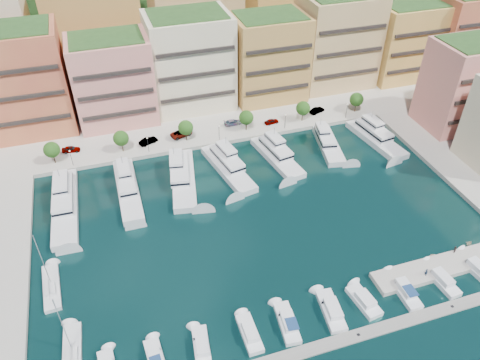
{
  "coord_description": "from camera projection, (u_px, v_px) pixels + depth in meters",
  "views": [
    {
      "loc": [
        -25.68,
        -65.98,
        66.59
      ],
      "look_at": [
        -2.03,
        7.57,
        6.0
      ],
      "focal_mm": 35.0,
      "sensor_mm": 36.0,
      "label": 1
    }
  ],
  "objects": [
    {
      "name": "apartment_4",
      "position": [
        268.0,
        57.0,
        131.06
      ],
      "size": [
        20.0,
        15.5,
        23.8
      ],
      "color": "#B58444",
      "rests_on": "north_quay"
    },
    {
      "name": "sailboat_0",
      "position": [
        72.0,
        352.0,
        73.02
      ],
      "size": [
        3.31,
        10.22,
        13.2
      ],
      "color": "silver",
      "rests_on": "ground"
    },
    {
      "name": "apartment_7",
      "position": [
        464.0,
        32.0,
        144.67
      ],
      "size": [
        22.0,
        16.5,
        24.8
      ],
      "color": "#C67542",
      "rests_on": "north_quay"
    },
    {
      "name": "lamppost_4",
      "position": [
        347.0,
        109.0,
        126.38
      ],
      "size": [
        0.3,
        0.3,
        4.2
      ],
      "color": "black",
      "rests_on": "north_quay"
    },
    {
      "name": "yacht_0",
      "position": [
        65.0,
        202.0,
        99.93
      ],
      "size": [
        5.8,
        25.02,
        7.3
      ],
      "color": "silver",
      "rests_on": "ground"
    },
    {
      "name": "cruiser_1",
      "position": [
        156.0,
        360.0,
        71.69
      ],
      "size": [
        2.91,
        7.47,
        2.66
      ],
      "color": "white",
      "rests_on": "ground"
    },
    {
      "name": "lamppost_1",
      "position": [
        148.0,
        142.0,
        113.38
      ],
      "size": [
        0.3,
        0.3,
        4.2
      ],
      "color": "black",
      "rests_on": "north_quay"
    },
    {
      "name": "apartment_6",
      "position": [
        404.0,
        41.0,
        141.96
      ],
      "size": [
        20.0,
        15.5,
        22.8
      ],
      "color": "#E3A853",
      "rests_on": "north_quay"
    },
    {
      "name": "ground",
      "position": [
        261.0,
        222.0,
        96.7
      ],
      "size": [
        400.0,
        400.0,
        0.0
      ],
      "primitive_type": "plane",
      "color": "black",
      "rests_on": "ground"
    },
    {
      "name": "person_1",
      "position": [
        455.0,
        250.0,
        88.28
      ],
      "size": [
        0.92,
        0.84,
        1.52
      ],
      "primitive_type": "imported",
      "rotation": [
        0.0,
        0.0,
        3.6
      ],
      "color": "#503830",
      "rests_on": "finger_pier"
    },
    {
      "name": "tree_1",
      "position": [
        121.0,
        138.0,
        113.09
      ],
      "size": [
        3.8,
        3.8,
        5.65
      ],
      "color": "#473323",
      "rests_on": "north_quay"
    },
    {
      "name": "car_4",
      "position": [
        272.0,
        121.0,
        125.27
      ],
      "size": [
        4.07,
        2.09,
        1.32
      ],
      "primitive_type": "imported",
      "rotation": [
        0.0,
        0.0,
        1.71
      ],
      "color": "gray",
      "rests_on": "north_quay"
    },
    {
      "name": "tree_2",
      "position": [
        186.0,
        128.0,
        116.94
      ],
      "size": [
        3.8,
        3.8,
        5.65
      ],
      "color": "#473323",
      "rests_on": "north_quay"
    },
    {
      "name": "cruiser_8",
      "position": [
        441.0,
        280.0,
        84.11
      ],
      "size": [
        3.17,
        8.43,
        2.55
      ],
      "color": "white",
      "rests_on": "ground"
    },
    {
      "name": "backblock_4",
      "position": [
        369.0,
        4.0,
        157.91
      ],
      "size": [
        26.0,
        18.0,
        30.0
      ],
      "primitive_type": "cube",
      "color": "#C67542",
      "rests_on": "north_quay"
    },
    {
      "name": "cruiser_3",
      "position": [
        250.0,
        334.0,
        75.37
      ],
      "size": [
        2.58,
        7.45,
        2.55
      ],
      "color": "white",
      "rests_on": "ground"
    },
    {
      "name": "car_2",
      "position": [
        182.0,
        133.0,
        120.37
      ],
      "size": [
        6.34,
        4.35,
        1.61
      ],
      "primitive_type": "imported",
      "rotation": [
        0.0,
        0.0,
        1.89
      ],
      "color": "gray",
      "rests_on": "north_quay"
    },
    {
      "name": "tender_3",
      "position": [
        469.0,
        243.0,
        91.42
      ],
      "size": [
        2.05,
        1.9,
        0.88
      ],
      "primitive_type": "imported",
      "rotation": [
        0.0,
        0.0,
        1.9
      ],
      "color": "#C5B896",
      "rests_on": "ground"
    },
    {
      "name": "cruiser_6",
      "position": [
        364.0,
        301.0,
        80.38
      ],
      "size": [
        3.7,
        7.42,
        2.55
      ],
      "color": "white",
      "rests_on": "ground"
    },
    {
      "name": "finger_pier",
      "position": [
        451.0,
        266.0,
        87.45
      ],
      "size": [
        32.0,
        5.0,
        2.0
      ],
      "primitive_type": "cube",
      "color": "#9E998E",
      "rests_on": "ground"
    },
    {
      "name": "apartment_5",
      "position": [
        337.0,
        40.0,
        136.93
      ],
      "size": [
        22.0,
        16.5,
        26.8
      ],
      "color": "tan",
      "rests_on": "north_quay"
    },
    {
      "name": "yacht_1",
      "position": [
        127.0,
        187.0,
        104.19
      ],
      "size": [
        4.65,
        22.0,
        7.3
      ],
      "color": "silver",
      "rests_on": "ground"
    },
    {
      "name": "apartment_1",
      "position": [
        25.0,
        81.0,
        116.22
      ],
      "size": [
        20.0,
        16.5,
        26.8
      ],
      "color": "#C67542",
      "rests_on": "north_quay"
    },
    {
      "name": "car_3",
      "position": [
        233.0,
        122.0,
        124.8
      ],
      "size": [
        4.97,
        2.25,
        1.41
      ],
      "primitive_type": "imported",
      "rotation": [
        0.0,
        0.0,
        1.63
      ],
      "color": "gray",
      "rests_on": "north_quay"
    },
    {
      "name": "car_0",
      "position": [
        71.0,
        149.0,
        114.77
      ],
      "size": [
        4.53,
        2.35,
        1.47
      ],
      "primitive_type": "imported",
      "rotation": [
        0.0,
        0.0,
        1.43
      ],
      "color": "gray",
      "rests_on": "north_quay"
    },
    {
      "name": "north_quay",
      "position": [
        192.0,
        90.0,
        143.15
      ],
      "size": [
        220.0,
        64.0,
        2.0
      ],
      "primitive_type": "cube",
      "color": "#9E998E",
      "rests_on": "ground"
    },
    {
      "name": "cruiser_7",
      "position": [
        404.0,
        290.0,
        82.22
      ],
      "size": [
        2.77,
        8.66,
        2.66
      ],
      "color": "white",
      "rests_on": "ground"
    },
    {
      "name": "tree_5",
      "position": [
        357.0,
        99.0,
        128.5
      ],
      "size": [
        3.8,
        3.8,
        5.65
      ],
      "color": "#473323",
      "rests_on": "north_quay"
    },
    {
      "name": "lamppost_3",
      "position": [
        285.0,
        119.0,
        122.05
      ],
      "size": [
        0.3,
        0.3,
        4.2
      ],
      "color": "black",
      "rests_on": "north_quay"
    },
    {
      "name": "car_5",
      "position": [
        317.0,
        110.0,
        129.74
      ],
      "size": [
        4.85,
        3.17,
        1.51
      ],
      "primitive_type": "imported",
      "rotation": [
        0.0,
        0.0,
        1.95
      ],
      "color": "gray",
      "rests_on": "north_quay"
    },
    {
      "name": "sailboat_1",
      "position": [
        52.0,
        288.0,
        82.96
      ],
      "size": [
        3.34,
        10.86,
        13.2
      ],
      "color": "silver",
      "rests_on": "ground"
    },
    {
      "name": "lamppost_2",
      "position": [
        219.0,
        130.0,
        117.71
      ],
      "size": [
        0.3,
        0.3,
        4.2
      ],
      "color": "black",
      "rests_on": "north_quay"
    },
    {
      "name": "backblock_1",
      "position": [
        95.0,
        34.0,
        136.24
      ],
      "size": [
        26.0,
        18.0,
        30.0
      ],
      "primitive_type": "cube",
      "color": "#B58444",
      "rests_on": "north_quay"
    },
    {
      "name": "tree_3",
      "position": [
        246.0,
        118.0,
        120.8
      ],
      "size": [
        3.8,
        3.8,
        5.65
      ],
      "color": "#473323",
      "rests_on": "north_quay"
    },
    {
      "name": "apartment_east_a",
      "position": [
        464.0,
        84.0,
        119.01
      ],
      "size": [
        18.0,
        14.5,
        22.8
      ],
      "color": "tan",
      "rests_on": "east_quay"
    },
    {
      "name": "south_pontoon",
      "position": [
        307.0,
        351.0,
        73.51
      ],
      "size": [
        72.0,
        2.2,
        0.35
      ],
      "primitive_type": "cube",
      "color": "gray",
      "rests_on": "ground"
    },
    {
      "name": "yacht_6",
      "position": [
        375.0,
        136.0,
        120.37
      ],
      "size": [
        7.76,
        19.72,
        7.3
      ],
      "color": "silver",
      "rests_on": "ground"
    },
    {
      "name": "yacht_5",
      "position": [
        327.0,
        142.0,
        118.1
      ],
      "size": [
        7.66,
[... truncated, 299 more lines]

